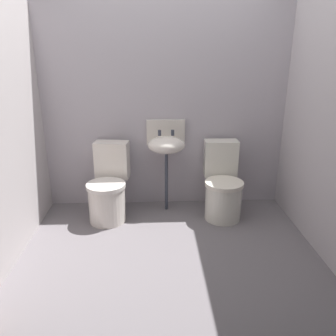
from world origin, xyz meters
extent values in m
cube|color=slate|center=(0.00, 0.00, -0.04)|extent=(3.04, 2.47, 0.08)
cube|color=#AEA6AE|center=(0.00, 1.08, 1.10)|extent=(3.04, 0.10, 2.21)
cube|color=#B3AAAB|center=(-1.37, 0.10, 1.10)|extent=(0.10, 2.27, 2.21)
cube|color=#B1A9AD|center=(1.37, 0.10, 1.10)|extent=(0.10, 2.27, 2.21)
cylinder|color=silver|center=(-0.62, 0.60, 0.19)|extent=(0.43, 0.43, 0.38)
cylinder|color=silver|center=(-0.62, 0.60, 0.40)|extent=(0.45, 0.45, 0.04)
cube|color=silver|center=(-0.58, 0.89, 0.58)|extent=(0.38, 0.23, 0.40)
cylinder|color=silver|center=(0.60, 0.59, 0.19)|extent=(0.39, 0.39, 0.38)
cylinder|color=silver|center=(0.60, 0.59, 0.40)|extent=(0.41, 0.41, 0.04)
cube|color=silver|center=(0.61, 0.89, 0.58)|extent=(0.37, 0.19, 0.40)
cylinder|color=#373A47|center=(0.01, 0.84, 0.33)|extent=(0.04, 0.04, 0.66)
ellipsoid|color=silver|center=(0.01, 0.84, 0.75)|extent=(0.40, 0.32, 0.18)
cube|color=silver|center=(0.01, 1.01, 0.85)|extent=(0.42, 0.04, 0.28)
cylinder|color=#373A47|center=(-0.06, 0.90, 0.87)|extent=(0.04, 0.04, 0.06)
cylinder|color=#373A47|center=(0.08, 0.90, 0.87)|extent=(0.04, 0.04, 0.06)
camera|label=1|loc=(-0.13, -2.66, 1.74)|focal=36.64mm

